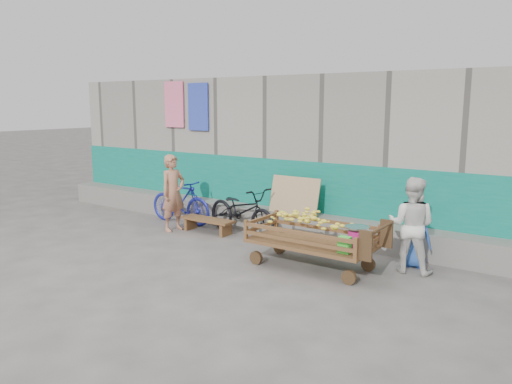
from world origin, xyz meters
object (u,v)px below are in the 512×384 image
Objects in this scene: child at (416,238)px; bicycle_dark at (242,211)px; vendor_man at (173,193)px; woman at (411,225)px; bicycle_blue at (180,201)px; bench at (208,222)px; banana_cart at (309,230)px.

bicycle_dark is (-3.31, 0.04, 0.01)m from child.
child is 3.31m from bicycle_dark.
vendor_man is 1.64× the size of child.
woman is 4.91m from bicycle_blue.
bench is 1.02m from bicycle_blue.
vendor_man is 1.42m from bicycle_dark.
bicycle_blue is (-3.58, 0.97, -0.12)m from banana_cart.
bicycle_dark is 1.59m from bicycle_blue.
banana_cart is 1.16× the size of bicycle_dark.
child reaches higher than banana_cart.
child is at bearing -95.71° from woman.
woman is at bearing -80.73° from vendor_man.
bicycle_dark is at bearing -3.68° from child.
child is at bearing -78.92° from bicycle_dark.
bench is at bearing -6.21° from woman.
bicycle_dark is 1.13× the size of bicycle_blue.
woman reaches higher than child.
vendor_man reaches higher than bicycle_dark.
banana_cart is 1.84× the size of bench.
woman is (3.95, -0.03, 0.51)m from bench.
child is at bearing 35.33° from banana_cart.
vendor_man is at bearing -3.09° from woman.
banana_cart is 1.31× the size of bicycle_blue.
woman is 3.33m from bicycle_dark.
child is (0.00, 0.25, -0.25)m from woman.
bicycle_blue reaches higher than bench.
child is at bearing -77.59° from vendor_man.
banana_cart is 1.63m from child.
vendor_man is at bearing -150.22° from bicycle_blue.
child is (1.32, 0.94, -0.13)m from banana_cart.
bench is 0.78× the size of woman.
bicycle_blue is at bearing 101.69° from bicycle_dark.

